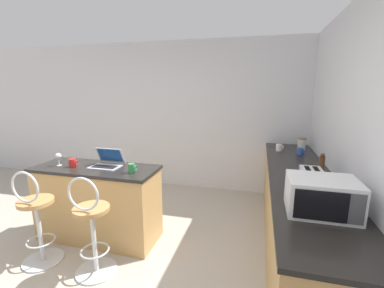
{
  "coord_description": "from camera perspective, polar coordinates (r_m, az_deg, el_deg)",
  "views": [
    {
      "loc": [
        1.32,
        -1.72,
        1.79
      ],
      "look_at": [
        0.39,
        1.82,
        1.0
      ],
      "focal_mm": 24.0,
      "sensor_mm": 36.0,
      "label": 1
    }
  ],
  "objects": [
    {
      "name": "toaster",
      "position": [
        2.65,
        24.95,
        -6.73
      ],
      "size": [
        0.21,
        0.25,
        0.17
      ],
      "color": "silver",
      "rests_on": "counter_right"
    },
    {
      "name": "counter_right",
      "position": [
        3.15,
        22.5,
        -13.98
      ],
      "size": [
        0.68,
        3.2,
        0.9
      ],
      "color": "tan",
      "rests_on": "ground_plane"
    },
    {
      "name": "mug_green",
      "position": [
        2.86,
        -13.24,
        -5.25
      ],
      "size": [
        0.09,
        0.07,
        0.1
      ],
      "color": "#338447",
      "rests_on": "breakfast_bar"
    },
    {
      "name": "bar_stool_far",
      "position": [
        2.75,
        -21.39,
        -17.05
      ],
      "size": [
        0.4,
        0.4,
        1.02
      ],
      "color": "silver",
      "rests_on": "ground_plane"
    },
    {
      "name": "wine_glass_tall",
      "position": [
        3.41,
        -27.57,
        -2.46
      ],
      "size": [
        0.07,
        0.07,
        0.15
      ],
      "color": "silver",
      "rests_on": "breakfast_bar"
    },
    {
      "name": "wall_back",
      "position": [
        4.65,
        -1.89,
        6.13
      ],
      "size": [
        12.0,
        0.06,
        2.6
      ],
      "color": "silver",
      "rests_on": "ground_plane"
    },
    {
      "name": "storage_jar",
      "position": [
        4.11,
        23.18,
        0.0
      ],
      "size": [
        0.12,
        0.12,
        0.19
      ],
      "color": "silver",
      "rests_on": "counter_right"
    },
    {
      "name": "pepper_mill",
      "position": [
        2.87,
        26.8,
        -4.55
      ],
      "size": [
        0.05,
        0.05,
        0.27
      ],
      "color": "#4C2D19",
      "rests_on": "counter_right"
    },
    {
      "name": "mug_blue",
      "position": [
        3.84,
        22.95,
        -1.48
      ],
      "size": [
        0.09,
        0.07,
        0.1
      ],
      "color": "#2D51AD",
      "rests_on": "counter_right"
    },
    {
      "name": "mug_red",
      "position": [
        3.29,
        -24.98,
        -3.82
      ],
      "size": [
        0.1,
        0.08,
        0.1
      ],
      "color": "red",
      "rests_on": "breakfast_bar"
    },
    {
      "name": "microwave",
      "position": [
        2.11,
        26.87,
        -10.27
      ],
      "size": [
        0.48,
        0.36,
        0.26
      ],
      "color": "white",
      "rests_on": "counter_right"
    },
    {
      "name": "mug_white",
      "position": [
        3.96,
        18.8,
        -0.75
      ],
      "size": [
        0.1,
        0.09,
        0.1
      ],
      "color": "white",
      "rests_on": "counter_right"
    },
    {
      "name": "bar_stool_near",
      "position": [
        3.15,
        -31.27,
        -14.19
      ],
      "size": [
        0.4,
        0.4,
        1.02
      ],
      "color": "silver",
      "rests_on": "ground_plane"
    },
    {
      "name": "breakfast_bar",
      "position": [
        3.35,
        -20.12,
        -12.15
      ],
      "size": [
        1.46,
        0.57,
        0.9
      ],
      "color": "tan",
      "rests_on": "ground_plane"
    },
    {
      "name": "laptop",
      "position": [
        3.18,
        -18.28,
        -3.74
      ],
      "size": [
        0.34,
        0.28,
        0.21
      ],
      "color": "#B7BABF",
      "rests_on": "breakfast_bar"
    }
  ]
}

